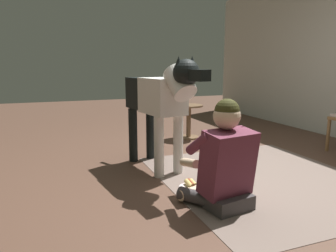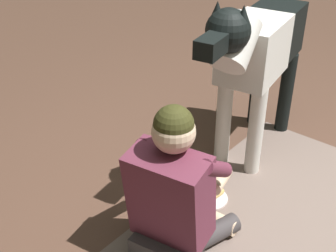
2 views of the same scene
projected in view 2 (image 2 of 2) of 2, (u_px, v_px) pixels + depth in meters
ground_plane at (289, 220)px, 2.64m from camera, size 15.23×15.23×0.00m
person_sitting_on_floor at (175, 193)px, 2.29m from camera, size 0.67×0.57×0.87m
large_dog at (257, 52)px, 2.85m from camera, size 1.49×0.45×1.20m
hot_dog_on_plate at (210, 196)px, 2.79m from camera, size 0.23×0.23×0.06m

